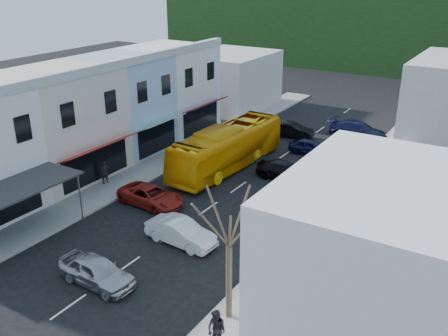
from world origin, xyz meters
TOP-DOWN VIEW (x-y plane):
  - ground at (0.00, 0.00)m, footprint 120.00×120.00m
  - sidewalk_left at (-7.50, 10.00)m, footprint 3.00×52.00m
  - sidewalk_right at (7.50, 10.00)m, footprint 3.00×52.00m
  - shopfront_row at (-12.49, 5.00)m, footprint 8.25×30.00m
  - right_building at (13.50, -4.00)m, footprint 8.00×9.00m
  - distant_block_left at (-12.00, 27.00)m, footprint 8.00×10.00m
  - hillside at (-1.45, 65.09)m, footprint 80.00×26.00m
  - bus at (-2.66, 10.86)m, footprint 3.08×11.71m
  - car_silver at (-0.18, -5.91)m, footprint 4.46×1.96m
  - car_white at (1.09, -0.52)m, footprint 4.50×2.05m
  - car_red at (-3.54, 2.46)m, footprint 4.71×2.17m
  - car_black_near at (2.27, 11.11)m, footprint 4.50×1.85m
  - car_navy_mid at (1.78, 17.16)m, footprint 4.45×1.93m
  - car_black_far at (-1.55, 20.52)m, footprint 4.59×2.34m
  - car_navy_far at (3.90, 23.38)m, footprint 4.62×2.16m
  - pedestrian_left at (-8.50, 3.31)m, footprint 0.54×0.68m
  - pedestrian_right at (7.47, -6.77)m, footprint 0.74×0.51m
  - direction_sign at (6.09, -0.21)m, footprint 1.24×2.06m
  - street_tree at (6.86, -4.77)m, footprint 2.40×2.40m
  - traffic_signal at (6.17, 30.51)m, footprint 0.90×1.23m

SIDE VIEW (x-z plane):
  - ground at x=0.00m, z-range 0.00..0.00m
  - sidewalk_left at x=-7.50m, z-range 0.00..0.15m
  - sidewalk_right at x=7.50m, z-range 0.00..0.15m
  - car_silver at x=-0.18m, z-range 0.00..1.40m
  - car_white at x=1.09m, z-range 0.00..1.40m
  - car_red at x=-3.54m, z-range 0.00..1.40m
  - car_black_near at x=2.27m, z-range 0.00..1.40m
  - car_navy_mid at x=1.78m, z-range 0.00..1.40m
  - car_black_far at x=-1.55m, z-range 0.00..1.40m
  - car_navy_far at x=3.90m, z-range 0.00..1.40m
  - pedestrian_left at x=-8.50m, z-range 0.15..1.85m
  - pedestrian_right at x=7.47m, z-range 0.15..1.85m
  - bus at x=-2.66m, z-range 0.00..3.10m
  - direction_sign at x=6.09m, z-range 0.00..4.32m
  - traffic_signal at x=6.17m, z-range 0.00..5.18m
  - distant_block_left at x=-12.00m, z-range 0.00..6.00m
  - street_tree at x=6.86m, z-range 0.00..7.55m
  - shopfront_row at x=-12.49m, z-range 0.00..8.00m
  - right_building at x=13.50m, z-range 0.00..8.00m
  - hillside at x=-1.45m, z-range -0.27..13.73m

